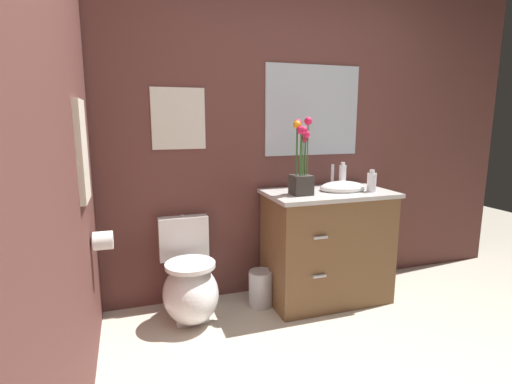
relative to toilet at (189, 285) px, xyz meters
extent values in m
cube|color=brown|center=(0.92, 0.30, 1.01)|extent=(4.08, 0.05, 2.50)
cube|color=brown|center=(-0.62, -0.89, 1.01)|extent=(0.05, 4.64, 2.50)
ellipsoid|color=white|center=(0.00, -0.05, -0.04)|extent=(0.38, 0.48, 0.40)
cube|color=white|center=(0.00, 0.00, -0.15)|extent=(0.22, 0.26, 0.18)
cube|color=white|center=(0.00, 0.24, 0.28)|extent=(0.36, 0.13, 0.32)
cylinder|color=white|center=(0.00, -0.07, 0.17)|extent=(0.34, 0.34, 0.03)
cylinder|color=#B7B7BC|center=(0.00, 0.24, 0.44)|extent=(0.04, 0.04, 0.02)
cube|color=brown|center=(1.05, -0.03, 0.17)|extent=(0.90, 0.52, 0.82)
cube|color=#BCB7B2|center=(1.05, -0.03, 0.59)|extent=(0.94, 0.56, 0.03)
ellipsoid|color=white|center=(1.17, -0.03, 0.63)|extent=(0.36, 0.26, 0.10)
cylinder|color=#B7B7BC|center=(1.17, 0.13, 0.70)|extent=(0.02, 0.02, 0.18)
cube|color=#B7B7BC|center=(0.85, -0.30, 0.35)|extent=(0.10, 0.02, 0.02)
cube|color=#B7B7BC|center=(0.85, -0.30, 0.07)|extent=(0.10, 0.02, 0.02)
cube|color=#38332D|center=(0.80, -0.08, 0.68)|extent=(0.14, 0.14, 0.14)
cylinder|color=#386B2D|center=(0.84, -0.09, 0.94)|extent=(0.01, 0.01, 0.38)
sphere|color=#E01E51|center=(0.84, -0.09, 1.13)|extent=(0.06, 0.06, 0.06)
cylinder|color=#386B2D|center=(0.84, -0.05, 0.88)|extent=(0.01, 0.01, 0.26)
sphere|color=#E01E51|center=(0.84, -0.05, 1.00)|extent=(0.06, 0.06, 0.06)
cylinder|color=#386B2D|center=(0.81, -0.06, 0.90)|extent=(0.01, 0.01, 0.31)
sphere|color=#E01E51|center=(0.81, -0.06, 1.06)|extent=(0.06, 0.06, 0.06)
cylinder|color=#386B2D|center=(0.78, -0.04, 0.93)|extent=(0.01, 0.01, 0.36)
sphere|color=#E01E51|center=(0.78, -0.04, 1.11)|extent=(0.06, 0.06, 0.06)
cylinder|color=#386B2D|center=(0.77, -0.07, 0.93)|extent=(0.01, 0.01, 0.35)
sphere|color=orange|center=(0.77, -0.07, 1.10)|extent=(0.06, 0.06, 0.06)
cylinder|color=#386B2D|center=(0.78, -0.11, 0.91)|extent=(0.01, 0.01, 0.32)
sphere|color=#E01E51|center=(0.78, -0.11, 1.06)|extent=(0.06, 0.06, 0.06)
cylinder|color=#386B2D|center=(0.79, -0.12, 0.91)|extent=(0.01, 0.01, 0.32)
sphere|color=#E01E51|center=(0.79, -0.12, 1.07)|extent=(0.06, 0.06, 0.06)
cylinder|color=#386B2D|center=(0.82, -0.10, 0.89)|extent=(0.01, 0.01, 0.29)
sphere|color=#E01E51|center=(0.82, -0.10, 1.04)|extent=(0.06, 0.06, 0.06)
cylinder|color=white|center=(1.35, -0.14, 0.68)|extent=(0.07, 0.07, 0.14)
cylinder|color=silver|center=(1.35, -0.14, 0.76)|extent=(0.04, 0.04, 0.02)
cylinder|color=white|center=(1.23, 0.08, 0.70)|extent=(0.05, 0.05, 0.18)
cylinder|color=silver|center=(1.23, 0.08, 0.80)|extent=(0.03, 0.03, 0.02)
cylinder|color=#B7B7BC|center=(0.53, 0.01, -0.11)|extent=(0.18, 0.18, 0.26)
torus|color=#B7B7BC|center=(0.53, 0.01, 0.02)|extent=(0.18, 0.18, 0.01)
cube|color=silver|center=(0.00, 0.27, 1.14)|extent=(0.38, 0.01, 0.43)
cube|color=#B2BCC6|center=(1.05, 0.27, 1.21)|extent=(0.80, 0.01, 0.70)
cube|color=beige|center=(-0.58, -0.39, 0.98)|extent=(0.03, 0.28, 0.52)
cylinder|color=white|center=(-0.52, -0.20, 0.44)|extent=(0.11, 0.11, 0.11)
camera|label=1|loc=(-0.36, -2.54, 1.14)|focal=27.07mm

